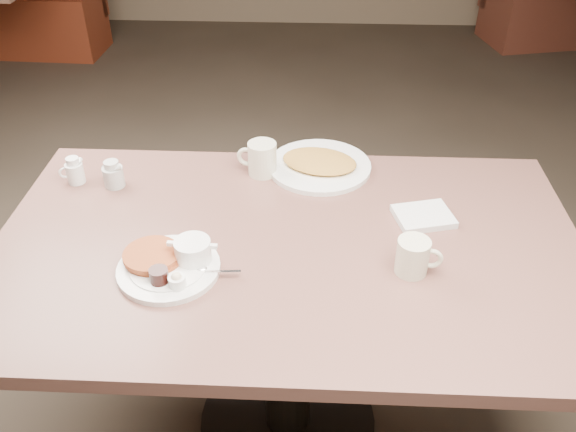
{
  "coord_description": "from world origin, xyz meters",
  "views": [
    {
      "loc": [
        0.06,
        -1.2,
        1.7
      ],
      "look_at": [
        0.0,
        0.02,
        0.82
      ],
      "focal_mm": 37.74,
      "sensor_mm": 36.0,
      "label": 1
    }
  ],
  "objects_px": {
    "creamer_left": "(74,171)",
    "coffee_mug_far": "(261,159)",
    "diner_table": "(288,292)",
    "coffee_mug_near": "(414,256)",
    "main_plate": "(171,262)",
    "hash_plate": "(319,164)",
    "creamer_right": "(113,175)"
  },
  "relations": [
    {
      "from": "coffee_mug_far",
      "to": "creamer_left",
      "type": "height_order",
      "value": "coffee_mug_far"
    },
    {
      "from": "creamer_left",
      "to": "coffee_mug_far",
      "type": "bearing_deg",
      "value": 7.84
    },
    {
      "from": "coffee_mug_near",
      "to": "creamer_right",
      "type": "bearing_deg",
      "value": 157.37
    },
    {
      "from": "creamer_right",
      "to": "hash_plate",
      "type": "bearing_deg",
      "value": 11.81
    },
    {
      "from": "creamer_right",
      "to": "main_plate",
      "type": "bearing_deg",
      "value": -56.28
    },
    {
      "from": "creamer_right",
      "to": "coffee_mug_far",
      "type": "bearing_deg",
      "value": 11.79
    },
    {
      "from": "main_plate",
      "to": "creamer_left",
      "type": "bearing_deg",
      "value": 133.71
    },
    {
      "from": "coffee_mug_far",
      "to": "coffee_mug_near",
      "type": "bearing_deg",
      "value": -47.24
    },
    {
      "from": "diner_table",
      "to": "coffee_mug_near",
      "type": "bearing_deg",
      "value": -17.4
    },
    {
      "from": "main_plate",
      "to": "coffee_mug_near",
      "type": "bearing_deg",
      "value": 1.95
    },
    {
      "from": "diner_table",
      "to": "creamer_left",
      "type": "xyz_separation_m",
      "value": [
        -0.63,
        0.26,
        0.21
      ]
    },
    {
      "from": "creamer_right",
      "to": "hash_plate",
      "type": "height_order",
      "value": "creamer_right"
    },
    {
      "from": "coffee_mug_far",
      "to": "diner_table",
      "type": "bearing_deg",
      "value": -74.3
    },
    {
      "from": "main_plate",
      "to": "hash_plate",
      "type": "distance_m",
      "value": 0.6
    },
    {
      "from": "coffee_mug_near",
      "to": "hash_plate",
      "type": "distance_m",
      "value": 0.51
    },
    {
      "from": "coffee_mug_near",
      "to": "coffee_mug_far",
      "type": "distance_m",
      "value": 0.58
    },
    {
      "from": "diner_table",
      "to": "main_plate",
      "type": "height_order",
      "value": "main_plate"
    },
    {
      "from": "diner_table",
      "to": "creamer_left",
      "type": "relative_size",
      "value": 18.75
    },
    {
      "from": "creamer_left",
      "to": "hash_plate",
      "type": "bearing_deg",
      "value": 8.82
    },
    {
      "from": "creamer_left",
      "to": "main_plate",
      "type": "bearing_deg",
      "value": -46.29
    },
    {
      "from": "coffee_mug_near",
      "to": "coffee_mug_far",
      "type": "height_order",
      "value": "coffee_mug_far"
    },
    {
      "from": "diner_table",
      "to": "coffee_mug_near",
      "type": "xyz_separation_m",
      "value": [
        0.3,
        -0.09,
        0.22
      ]
    },
    {
      "from": "coffee_mug_near",
      "to": "hash_plate",
      "type": "xyz_separation_m",
      "value": [
        -0.22,
        0.46,
        -0.03
      ]
    },
    {
      "from": "main_plate",
      "to": "coffee_mug_near",
      "type": "xyz_separation_m",
      "value": [
        0.57,
        0.02,
        0.02
      ]
    },
    {
      "from": "coffee_mug_far",
      "to": "hash_plate",
      "type": "bearing_deg",
      "value": 11.85
    },
    {
      "from": "diner_table",
      "to": "coffee_mug_far",
      "type": "height_order",
      "value": "coffee_mug_far"
    },
    {
      "from": "coffee_mug_far",
      "to": "creamer_left",
      "type": "distance_m",
      "value": 0.54
    },
    {
      "from": "main_plate",
      "to": "hash_plate",
      "type": "bearing_deg",
      "value": 53.9
    },
    {
      "from": "coffee_mug_far",
      "to": "creamer_right",
      "type": "xyz_separation_m",
      "value": [
        -0.42,
        -0.09,
        -0.01
      ]
    },
    {
      "from": "coffee_mug_far",
      "to": "creamer_right",
      "type": "height_order",
      "value": "coffee_mug_far"
    },
    {
      "from": "main_plate",
      "to": "creamer_right",
      "type": "xyz_separation_m",
      "value": [
        -0.24,
        0.36,
        0.01
      ]
    },
    {
      "from": "coffee_mug_far",
      "to": "creamer_left",
      "type": "relative_size",
      "value": 1.58
    }
  ]
}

